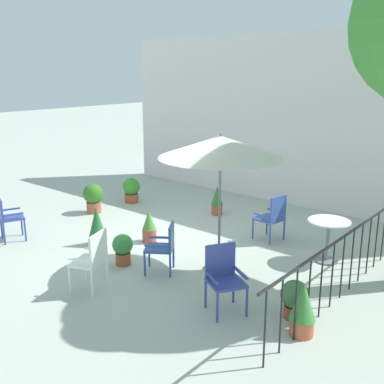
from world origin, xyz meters
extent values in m
plane|color=#A9B3A6|center=(0.00, 0.00, 0.00)|extent=(60.00, 60.00, 0.00)
cube|color=silver|center=(0.00, 4.17, 2.12)|extent=(9.96, 0.30, 4.23)
cube|color=black|center=(3.36, 0.00, 1.00)|extent=(0.03, 4.78, 0.03)
cylinder|color=black|center=(3.36, -2.21, 0.50)|extent=(0.02, 0.02, 1.00)
cylinder|color=black|center=(3.36, -1.84, 0.50)|extent=(0.02, 0.02, 1.00)
cylinder|color=black|center=(3.36, -1.47, 0.50)|extent=(0.02, 0.02, 1.00)
cylinder|color=black|center=(3.36, -1.10, 0.50)|extent=(0.02, 0.02, 1.00)
cylinder|color=black|center=(3.36, -0.74, 0.50)|extent=(0.02, 0.02, 1.00)
cylinder|color=black|center=(3.36, -0.37, 0.50)|extent=(0.02, 0.02, 1.00)
cylinder|color=black|center=(3.36, 0.00, 0.50)|extent=(0.02, 0.02, 1.00)
cylinder|color=black|center=(3.36, 0.37, 0.50)|extent=(0.02, 0.02, 1.00)
cylinder|color=black|center=(3.36, 0.74, 0.50)|extent=(0.02, 0.02, 1.00)
cylinder|color=black|center=(3.36, 1.10, 0.50)|extent=(0.02, 0.02, 1.00)
cylinder|color=black|center=(3.36, 1.47, 0.50)|extent=(0.02, 0.02, 1.00)
cylinder|color=black|center=(3.36, 1.84, 0.50)|extent=(0.02, 0.02, 1.00)
cylinder|color=#2D2D2D|center=(1.33, -0.35, 0.04)|extent=(0.44, 0.44, 0.08)
cylinder|color=slate|center=(1.33, -0.35, 1.16)|extent=(0.04, 0.04, 2.32)
cone|color=beige|center=(1.33, -0.35, 2.15)|extent=(2.04, 2.04, 0.35)
sphere|color=slate|center=(1.33, -0.35, 2.35)|extent=(0.06, 0.06, 0.06)
cylinder|color=white|center=(2.62, 1.17, 0.76)|extent=(0.74, 0.74, 0.02)
cylinder|color=slate|center=(2.62, 1.17, 0.38)|extent=(0.06, 0.06, 0.75)
cylinder|color=slate|center=(2.62, 1.17, 0.01)|extent=(0.41, 0.41, 0.03)
cube|color=white|center=(0.20, -2.25, 0.46)|extent=(0.57, 0.62, 0.04)
cube|color=white|center=(0.39, -2.19, 0.72)|extent=(0.20, 0.46, 0.48)
cube|color=white|center=(0.12, -2.04, 0.58)|extent=(0.38, 0.17, 0.03)
cube|color=white|center=(0.28, -2.47, 0.58)|extent=(0.38, 0.17, 0.03)
cylinder|color=white|center=(-0.06, -2.10, 0.22)|extent=(0.04, 0.04, 0.44)
cylinder|color=white|center=(0.10, -2.54, 0.22)|extent=(0.04, 0.04, 0.44)
cylinder|color=white|center=(0.31, -1.97, 0.22)|extent=(0.04, 0.04, 0.44)
cylinder|color=white|center=(0.47, -2.40, 0.22)|extent=(0.04, 0.04, 0.44)
cube|color=#354E9E|center=(1.23, 1.46, 0.44)|extent=(0.55, 0.55, 0.04)
cube|color=#354E9E|center=(1.45, 1.43, 0.71)|extent=(0.11, 0.46, 0.50)
cube|color=#354E9E|center=(1.27, 1.68, 0.56)|extent=(0.43, 0.10, 0.03)
cube|color=#354E9E|center=(1.20, 1.24, 0.56)|extent=(0.43, 0.10, 0.03)
cylinder|color=#354E9E|center=(1.05, 1.71, 0.21)|extent=(0.04, 0.04, 0.42)
cylinder|color=#354E9E|center=(0.98, 1.27, 0.21)|extent=(0.04, 0.04, 0.42)
cylinder|color=#354E9E|center=(1.49, 1.65, 0.21)|extent=(0.04, 0.04, 0.42)
cylinder|color=#354E9E|center=(1.42, 1.21, 0.21)|extent=(0.04, 0.04, 0.42)
cube|color=#364393|center=(2.28, -1.46, 0.45)|extent=(0.65, 0.65, 0.04)
cube|color=#364393|center=(2.09, -1.35, 0.72)|extent=(0.26, 0.42, 0.48)
cube|color=#364393|center=(2.17, -1.65, 0.57)|extent=(0.39, 0.25, 0.03)
cube|color=#364393|center=(2.39, -1.27, 0.57)|extent=(0.39, 0.25, 0.03)
cylinder|color=#364393|center=(2.35, -1.76, 0.22)|extent=(0.04, 0.04, 0.43)
cylinder|color=#364393|center=(2.58, -1.38, 0.22)|extent=(0.04, 0.04, 0.43)
cylinder|color=#364393|center=(1.98, -1.54, 0.22)|extent=(0.04, 0.04, 0.43)
cylinder|color=#364393|center=(2.20, -1.16, 0.22)|extent=(0.04, 0.04, 0.43)
cube|color=#2C4D91|center=(0.61, -1.08, 0.43)|extent=(0.63, 0.62, 0.04)
cube|color=#2C4D91|center=(0.78, -0.96, 0.65)|extent=(0.26, 0.36, 0.41)
cube|color=#2C4D91|center=(0.50, -0.92, 0.55)|extent=(0.37, 0.27, 0.03)
cube|color=#2C4D91|center=(0.72, -1.24, 0.55)|extent=(0.37, 0.27, 0.03)
cylinder|color=#2C4D91|center=(0.32, -1.04, 0.20)|extent=(0.04, 0.04, 0.41)
cylinder|color=#2C4D91|center=(0.54, -1.37, 0.20)|extent=(0.04, 0.04, 0.41)
cylinder|color=#2C4D91|center=(0.68, -0.80, 0.20)|extent=(0.04, 0.04, 0.41)
cylinder|color=#2C4D91|center=(0.90, -1.13, 0.20)|extent=(0.04, 0.04, 0.41)
cube|color=#314191|center=(-2.72, -1.88, 0.48)|extent=(0.56, 0.56, 0.04)
cube|color=#314191|center=(-2.79, -2.06, 0.70)|extent=(0.40, 0.19, 0.40)
cube|color=#314191|center=(-2.53, -1.95, 0.60)|extent=(0.18, 0.38, 0.03)
cube|color=#314191|center=(-2.90, -1.81, 0.60)|extent=(0.18, 0.38, 0.03)
cylinder|color=#314191|center=(-2.46, -1.77, 0.23)|extent=(0.04, 0.04, 0.46)
cylinder|color=#314191|center=(-2.83, -1.62, 0.23)|extent=(0.04, 0.04, 0.46)
cylinder|color=#314191|center=(-2.60, -2.14, 0.23)|extent=(0.04, 0.04, 0.46)
cylinder|color=#314191|center=(-2.98, -1.99, 0.23)|extent=(0.04, 0.04, 0.46)
cylinder|color=#B25738|center=(3.38, -1.30, 0.11)|extent=(0.32, 0.32, 0.22)
cylinder|color=#382819|center=(3.38, -1.30, 0.21)|extent=(0.28, 0.28, 0.02)
cone|color=#3D7E39|center=(3.38, -1.30, 0.48)|extent=(0.35, 0.35, 0.52)
cylinder|color=#CD6742|center=(-1.20, -0.96, 0.09)|extent=(0.27, 0.27, 0.17)
cylinder|color=#382819|center=(-1.20, -0.96, 0.16)|extent=(0.24, 0.24, 0.02)
cone|color=#286830|center=(-1.20, -0.96, 0.48)|extent=(0.34, 0.34, 0.61)
cylinder|color=#9B4A37|center=(-0.53, -0.19, 0.13)|extent=(0.28, 0.28, 0.27)
cylinder|color=#382819|center=(-0.53, -0.19, 0.26)|extent=(0.25, 0.25, 0.02)
cone|color=#4A8E3D|center=(-0.53, -0.19, 0.46)|extent=(0.27, 0.27, 0.39)
cylinder|color=#AF4F32|center=(-0.57, 2.12, 0.12)|extent=(0.26, 0.26, 0.25)
cylinder|color=#382819|center=(-0.57, 2.12, 0.24)|extent=(0.23, 0.23, 0.02)
cone|color=#2F6D2B|center=(-0.57, 2.12, 0.47)|extent=(0.28, 0.28, 0.45)
cylinder|color=brown|center=(-0.09, -1.28, 0.11)|extent=(0.27, 0.27, 0.22)
cylinder|color=#382819|center=(-0.09, -1.28, 0.21)|extent=(0.23, 0.23, 0.02)
sphere|color=#37833A|center=(-0.09, -1.28, 0.38)|extent=(0.37, 0.37, 0.37)
cylinder|color=#A84A32|center=(-2.91, 1.54, 0.12)|extent=(0.35, 0.35, 0.23)
cylinder|color=#382819|center=(-2.91, 1.54, 0.22)|extent=(0.31, 0.31, 0.02)
sphere|color=#378B2C|center=(-2.91, 1.54, 0.42)|extent=(0.45, 0.45, 0.45)
sphere|color=#EC5234|center=(-3.03, 1.49, 0.46)|extent=(0.11, 0.11, 0.11)
sphere|color=#EC5234|center=(-2.81, 1.44, 0.40)|extent=(0.08, 0.08, 0.08)
cylinder|color=brown|center=(3.09, -0.97, 0.09)|extent=(0.29, 0.29, 0.18)
cylinder|color=#382819|center=(3.09, -0.97, 0.17)|extent=(0.25, 0.25, 0.02)
sphere|color=#3F6B3D|center=(3.09, -0.97, 0.35)|extent=(0.40, 0.40, 0.40)
sphere|color=#D4356E|center=(3.03, -1.09, 0.33)|extent=(0.10, 0.10, 0.10)
sphere|color=#D4356E|center=(2.99, -1.00, 0.36)|extent=(0.09, 0.09, 0.09)
cylinder|color=#A1533A|center=(-2.94, 0.34, 0.13)|extent=(0.35, 0.35, 0.27)
cylinder|color=#382819|center=(-2.94, 0.34, 0.26)|extent=(0.30, 0.30, 0.02)
sphere|color=#2D6E21|center=(-2.94, 0.34, 0.47)|extent=(0.48, 0.48, 0.48)
camera|label=1|loc=(5.71, -6.31, 3.36)|focal=43.11mm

